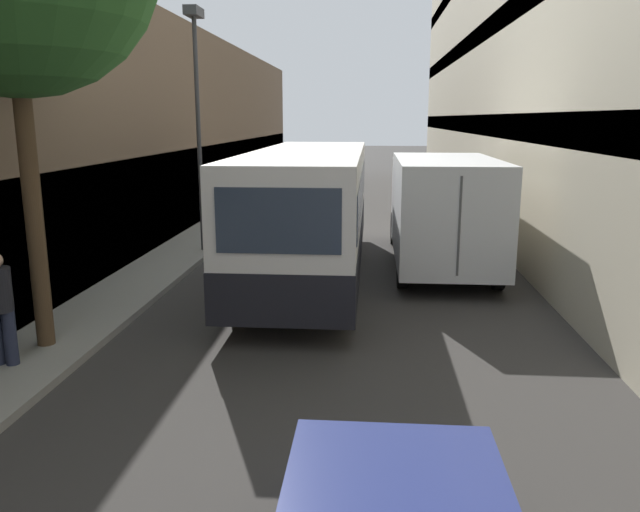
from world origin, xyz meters
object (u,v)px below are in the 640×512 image
(bus, at_px, (310,211))
(pedestrian, at_px, (0,305))
(box_truck, at_px, (441,206))
(street_lamp, at_px, (197,84))

(bus, relative_size, pedestrian, 5.87)
(bus, distance_m, box_truck, 3.61)
(box_truck, distance_m, pedestrian, 10.61)
(box_truck, xyz_separation_m, pedestrian, (-7.25, -7.73, -0.51))
(street_lamp, bearing_deg, pedestrian, -95.04)
(bus, distance_m, pedestrian, 7.36)
(street_lamp, bearing_deg, bus, -35.94)
(bus, bearing_deg, pedestrian, -123.16)
(bus, xyz_separation_m, box_truck, (3.24, 1.59, -0.05))
(pedestrian, height_order, street_lamp, street_lamp)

